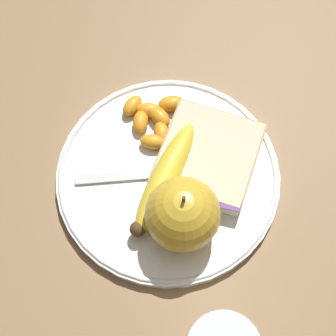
# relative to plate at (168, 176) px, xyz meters

# --- Properties ---
(ground_plane) EXTENTS (3.00, 3.00, 0.00)m
(ground_plane) POSITION_rel_plate_xyz_m (0.00, 0.00, -0.01)
(ground_plane) COLOR olive
(plate) EXTENTS (0.27, 0.27, 0.01)m
(plate) POSITION_rel_plate_xyz_m (0.00, 0.00, 0.00)
(plate) COLOR white
(plate) RESTS_ON ground_plane
(apple) EXTENTS (0.08, 0.08, 0.09)m
(apple) POSITION_rel_plate_xyz_m (0.06, 0.03, 0.05)
(apple) COLOR gold
(apple) RESTS_ON plate
(banana) EXTENTS (0.16, 0.06, 0.03)m
(banana) POSITION_rel_plate_xyz_m (0.01, -0.00, 0.02)
(banana) COLOR yellow
(banana) RESTS_ON plate
(bread_slice) EXTENTS (0.13, 0.12, 0.02)m
(bread_slice) POSITION_rel_plate_xyz_m (-0.03, 0.04, 0.02)
(bread_slice) COLOR tan
(bread_slice) RESTS_ON plate
(fork) EXTENTS (0.07, 0.17, 0.00)m
(fork) POSITION_rel_plate_xyz_m (0.00, -0.01, 0.01)
(fork) COLOR silver
(fork) RESTS_ON plate
(jam_packet) EXTENTS (0.04, 0.03, 0.02)m
(jam_packet) POSITION_rel_plate_xyz_m (0.01, 0.07, 0.01)
(jam_packet) COLOR white
(jam_packet) RESTS_ON plate
(orange_segment_0) EXTENTS (0.03, 0.04, 0.02)m
(orange_segment_0) POSITION_rel_plate_xyz_m (-0.09, -0.02, 0.01)
(orange_segment_0) COLOR orange
(orange_segment_0) RESTS_ON plate
(orange_segment_1) EXTENTS (0.04, 0.03, 0.02)m
(orange_segment_1) POSITION_rel_plate_xyz_m (-0.08, -0.06, 0.01)
(orange_segment_1) COLOR orange
(orange_segment_1) RESTS_ON plate
(orange_segment_2) EXTENTS (0.03, 0.04, 0.02)m
(orange_segment_2) POSITION_rel_plate_xyz_m (-0.07, -0.03, 0.01)
(orange_segment_2) COLOR orange
(orange_segment_2) RESTS_ON plate
(orange_segment_3) EXTENTS (0.03, 0.03, 0.02)m
(orange_segment_3) POSITION_rel_plate_xyz_m (-0.05, -0.02, 0.01)
(orange_segment_3) COLOR orange
(orange_segment_3) RESTS_ON plate
(orange_segment_4) EXTENTS (0.03, 0.02, 0.02)m
(orange_segment_4) POSITION_rel_plate_xyz_m (-0.06, -0.05, 0.01)
(orange_segment_4) COLOR orange
(orange_segment_4) RESTS_ON plate
(orange_segment_5) EXTENTS (0.03, 0.03, 0.02)m
(orange_segment_5) POSITION_rel_plate_xyz_m (-0.07, -0.00, 0.01)
(orange_segment_5) COLOR orange
(orange_segment_5) RESTS_ON plate
(orange_segment_6) EXTENTS (0.03, 0.03, 0.02)m
(orange_segment_6) POSITION_rel_plate_xyz_m (-0.04, -0.01, 0.01)
(orange_segment_6) COLOR orange
(orange_segment_6) RESTS_ON plate
(orange_segment_7) EXTENTS (0.02, 0.03, 0.02)m
(orange_segment_7) POSITION_rel_plate_xyz_m (-0.03, -0.03, 0.01)
(orange_segment_7) COLOR orange
(orange_segment_7) RESTS_ON plate
(orange_segment_8) EXTENTS (0.02, 0.03, 0.02)m
(orange_segment_8) POSITION_rel_plate_xyz_m (-0.08, -0.04, 0.01)
(orange_segment_8) COLOR orange
(orange_segment_8) RESTS_ON plate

